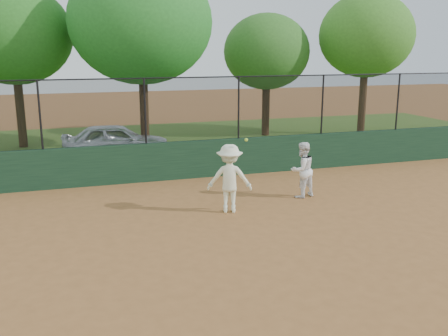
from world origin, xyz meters
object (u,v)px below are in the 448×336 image
object	(u,v)px
parked_car	(116,141)
tree_4	(367,36)
player_second	(302,170)
player_main	(230,179)
tree_2	(141,22)
tree_3	(267,52)
tree_1	(13,34)

from	to	relation	value
parked_car	tree_4	bearing A→B (deg)	-76.40
player_second	player_main	bearing A→B (deg)	-0.90
player_second	player_main	world-z (taller)	player_main
tree_2	tree_3	bearing A→B (deg)	15.28
tree_2	player_main	bearing A→B (deg)	-85.09
player_second	tree_2	distance (m)	9.70
tree_2	tree_4	distance (m)	10.45
player_second	tree_1	distance (m)	13.44
tree_2	tree_4	size ratio (longest dim) A/B	1.14
tree_4	tree_3	bearing A→B (deg)	164.24
player_main	tree_1	size ratio (longest dim) A/B	0.29
parked_car	player_main	size ratio (longest dim) A/B	2.04
tree_3	parked_car	bearing A→B (deg)	-156.41
parked_car	player_main	world-z (taller)	player_main
parked_car	tree_4	xyz separation A→B (m)	(11.77, 1.95, 3.95)
tree_4	tree_2	bearing A→B (deg)	-177.87
player_second	tree_1	bearing A→B (deg)	-68.27
parked_car	tree_3	xyz separation A→B (m)	(7.33, 3.20, 3.22)
player_main	tree_2	distance (m)	9.76
tree_1	tree_4	size ratio (longest dim) A/B	1.01
player_main	tree_2	bearing A→B (deg)	94.91
parked_car	tree_3	distance (m)	8.63
tree_2	tree_4	world-z (taller)	tree_2
player_second	tree_4	xyz separation A→B (m)	(7.35, 8.54, 3.84)
tree_3	tree_4	distance (m)	4.66
tree_3	tree_4	world-z (taller)	tree_4
parked_car	tree_2	size ratio (longest dim) A/B	0.53
player_second	parked_car	bearing A→B (deg)	-72.39
player_main	tree_4	bearing A→B (deg)	43.48
tree_2	tree_3	world-z (taller)	tree_2
player_second	tree_3	size ratio (longest dim) A/B	0.28
parked_car	tree_3	bearing A→B (deg)	-62.23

